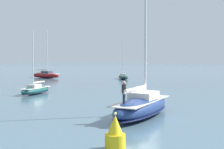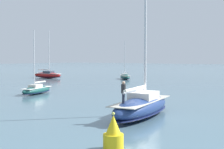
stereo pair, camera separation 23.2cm
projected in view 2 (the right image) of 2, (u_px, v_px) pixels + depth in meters
ground_plane at (142, 116)px, 25.05m from camera, size 400.00×400.00×0.00m
sailboat_main at (142, 105)px, 25.02m from camera, size 9.80×4.35×13.01m
sailboat_moored_near_marina at (47, 75)px, 71.86m from camera, size 3.06×8.12×10.91m
sailboat_moored_mid_channel at (125, 77)px, 68.26m from camera, size 5.34×5.56×8.30m
sailboat_moored_far_slip at (37, 90)px, 40.56m from camera, size 6.23×3.47×8.28m
channel_buoy at (113, 135)px, 16.02m from camera, size 1.07×1.07×1.94m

